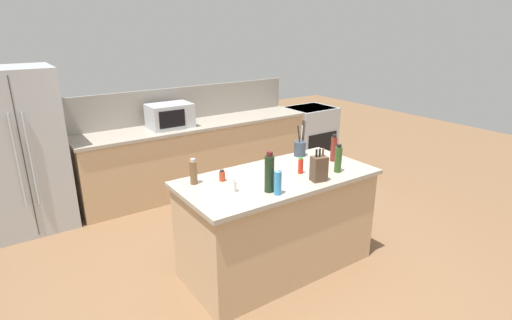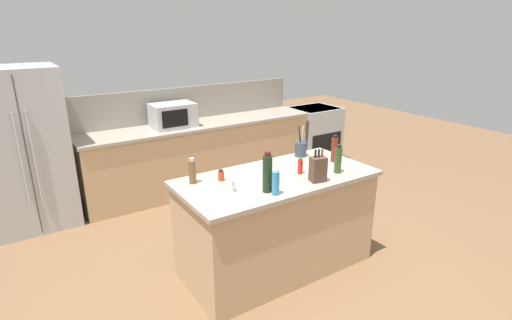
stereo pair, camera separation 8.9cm
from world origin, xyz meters
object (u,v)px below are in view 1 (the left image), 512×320
object	(u,v)px
microwave	(170,116)
hot_sauce_bottle	(301,166)
wine_bottle	(269,173)
spice_jar_paprika	(222,176)
olive_oil_bottle	(338,159)
pepper_grinder	(194,172)
dish_soap_bottle	(278,182)
vinegar_bottle	(334,149)
refrigerator	(21,151)
range_oven	(309,134)
knife_block	(319,168)
utensil_crock	(300,148)
salt_shaker	(234,186)

from	to	relation	value
microwave	hot_sauce_bottle	distance (m)	2.29
wine_bottle	spice_jar_paprika	distance (m)	0.48
wine_bottle	spice_jar_paprika	world-z (taller)	wine_bottle
olive_oil_bottle	pepper_grinder	bearing A→B (deg)	158.05
hot_sauce_bottle	pepper_grinder	world-z (taller)	pepper_grinder
spice_jar_paprika	olive_oil_bottle	size ratio (longest dim) A/B	0.37
dish_soap_bottle	hot_sauce_bottle	world-z (taller)	dish_soap_bottle
microwave	vinegar_bottle	size ratio (longest dim) A/B	2.05
dish_soap_bottle	wine_bottle	distance (m)	0.11
refrigerator	range_oven	world-z (taller)	refrigerator
microwave	knife_block	world-z (taller)	microwave
microwave	hot_sauce_bottle	xyz separation A→B (m)	(0.30, -2.26, -0.08)
hot_sauce_bottle	wine_bottle	size ratio (longest dim) A/B	0.44
olive_oil_bottle	vinegar_bottle	distance (m)	0.31
wine_bottle	olive_oil_bottle	size ratio (longest dim) A/B	1.29
dish_soap_bottle	vinegar_bottle	xyz separation A→B (m)	(0.96, 0.34, 0.02)
dish_soap_bottle	olive_oil_bottle	world-z (taller)	olive_oil_bottle
microwave	wine_bottle	xyz separation A→B (m)	(-0.18, -2.44, 0.01)
dish_soap_bottle	microwave	bearing A→B (deg)	86.34
pepper_grinder	olive_oil_bottle	world-z (taller)	olive_oil_bottle
utensil_crock	hot_sauce_bottle	bearing A→B (deg)	-129.72
utensil_crock	vinegar_bottle	xyz separation A→B (m)	(0.17, -0.31, 0.05)
range_oven	salt_shaker	distance (m)	3.71
wine_bottle	vinegar_bottle	bearing A→B (deg)	14.48
vinegar_bottle	spice_jar_paprika	bearing A→B (deg)	171.98
refrigerator	utensil_crock	distance (m)	3.05
wine_bottle	vinegar_bottle	xyz separation A→B (m)	(0.98, 0.25, -0.03)
salt_shaker	olive_oil_bottle	bearing A→B (deg)	-8.61
microwave	pepper_grinder	bearing A→B (deg)	-107.59
hot_sauce_bottle	salt_shaker	world-z (taller)	hot_sauce_bottle
utensil_crock	knife_block	bearing A→B (deg)	-117.02
salt_shaker	range_oven	bearing A→B (deg)	38.25
hot_sauce_bottle	wine_bottle	bearing A→B (deg)	-160.31
dish_soap_bottle	pepper_grinder	world-z (taller)	pepper_grinder
hot_sauce_bottle	vinegar_bottle	world-z (taller)	vinegar_bottle
hot_sauce_bottle	salt_shaker	bearing A→B (deg)	-179.05
spice_jar_paprika	olive_oil_bottle	bearing A→B (deg)	-22.68
range_oven	olive_oil_bottle	distance (m)	3.12
pepper_grinder	spice_jar_paprika	xyz separation A→B (m)	(0.23, -0.08, -0.06)
dish_soap_bottle	spice_jar_paprika	distance (m)	0.55
olive_oil_bottle	vinegar_bottle	bearing A→B (deg)	52.53
knife_block	dish_soap_bottle	bearing A→B (deg)	-164.43
knife_block	hot_sauce_bottle	bearing A→B (deg)	104.32
refrigerator	knife_block	world-z (taller)	refrigerator
microwave	utensil_crock	size ratio (longest dim) A/B	1.73
knife_block	salt_shaker	xyz separation A→B (m)	(-0.73, 0.22, -0.06)
hot_sauce_bottle	pepper_grinder	distance (m)	0.97
microwave	salt_shaker	distance (m)	2.32
range_oven	microwave	bearing A→B (deg)	180.00
salt_shaker	vinegar_bottle	xyz separation A→B (m)	(1.22, 0.09, 0.08)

